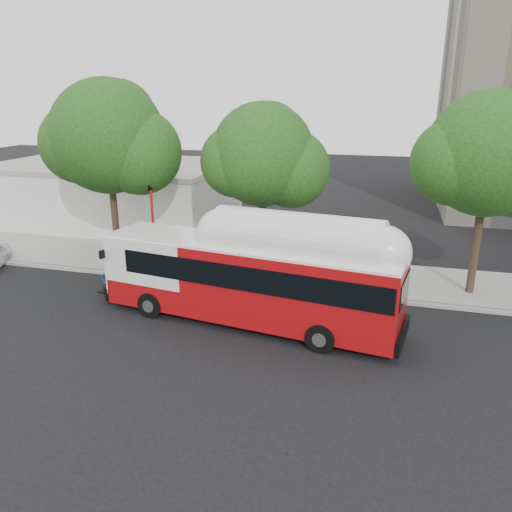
{
  "coord_description": "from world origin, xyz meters",
  "views": [
    {
      "loc": [
        5.01,
        -17.55,
        8.96
      ],
      "look_at": [
        -0.53,
        3.0,
        1.97
      ],
      "focal_mm": 35.0,
      "sensor_mm": 36.0,
      "label": 1
    }
  ],
  "objects": [
    {
      "name": "low_commercial_bldg",
      "position": [
        -14.0,
        14.0,
        2.15
      ],
      "size": [
        16.2,
        10.2,
        4.25
      ],
      "color": "silver",
      "rests_on": "ground"
    },
    {
      "name": "ground",
      "position": [
        0.0,
        0.0,
        0.0
      ],
      "size": [
        120.0,
        120.0,
        0.0
      ],
      "primitive_type": "plane",
      "color": "black",
      "rests_on": "ground"
    },
    {
      "name": "transit_bus",
      "position": [
        -0.05,
        0.31,
        1.79
      ],
      "size": [
        13.18,
        4.39,
        3.84
      ],
      "rotation": [
        0.0,
        0.0,
        -0.15
      ],
      "color": "#9F0B0D",
      "rests_on": "ground"
    },
    {
      "name": "sidewalk",
      "position": [
        0.0,
        6.5,
        0.07
      ],
      "size": [
        60.0,
        5.0,
        0.15
      ],
      "primitive_type": "cube",
      "color": "gray",
      "rests_on": "ground"
    },
    {
      "name": "red_curb_segment",
      "position": [
        -3.0,
        3.9,
        0.08
      ],
      "size": [
        10.0,
        0.32,
        0.16
      ],
      "primitive_type": "cube",
      "color": "maroon",
      "rests_on": "ground"
    },
    {
      "name": "street_tree_mid",
      "position": [
        -0.59,
        6.06,
        5.91
      ],
      "size": [
        5.75,
        5.0,
        8.62
      ],
      "color": "#2D2116",
      "rests_on": "ground"
    },
    {
      "name": "signal_pole",
      "position": [
        -6.36,
        4.64,
        2.38
      ],
      "size": [
        0.13,
        0.44,
        4.64
      ],
      "color": "red",
      "rests_on": "ground"
    },
    {
      "name": "curb_strip",
      "position": [
        0.0,
        3.9,
        0.07
      ],
      "size": [
        60.0,
        0.3,
        0.15
      ],
      "primitive_type": "cube",
      "color": "gray",
      "rests_on": "ground"
    },
    {
      "name": "street_tree_left",
      "position": [
        -8.53,
        5.56,
        6.6
      ],
      "size": [
        6.67,
        5.8,
        9.74
      ],
      "color": "#2D2116",
      "rests_on": "ground"
    },
    {
      "name": "street_tree_right",
      "position": [
        9.44,
        5.86,
        6.26
      ],
      "size": [
        6.21,
        5.4,
        9.18
      ],
      "color": "#2D2116",
      "rests_on": "ground"
    }
  ]
}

